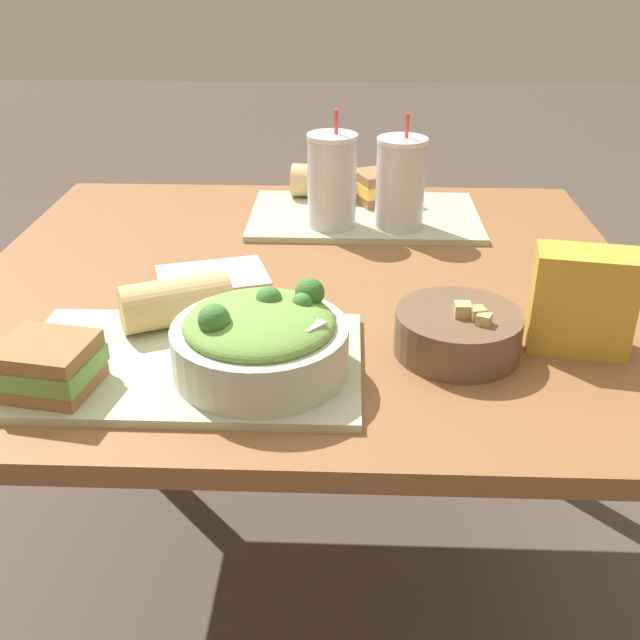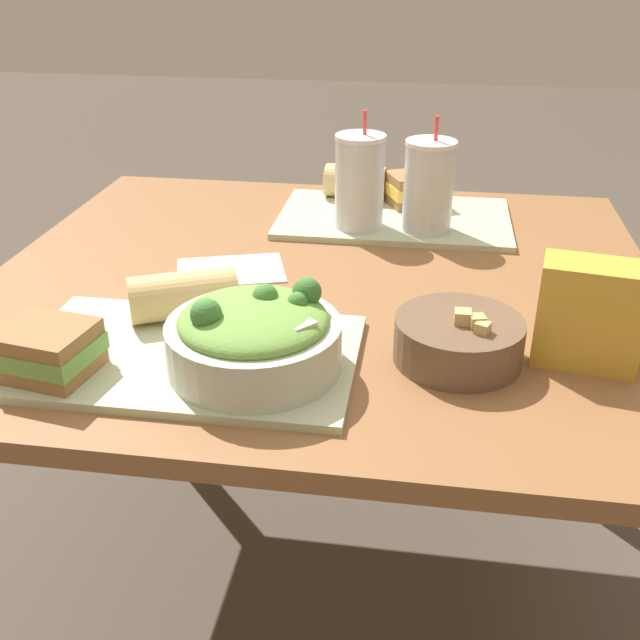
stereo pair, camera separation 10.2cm
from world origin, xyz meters
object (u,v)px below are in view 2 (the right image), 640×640
napkin_folded (230,271)px  baguette_far (357,182)px  salad_bowl (254,335)px  drink_cup_red (428,189)px  soup_bowl (459,339)px  drink_cup_dark (359,184)px  baguette_near (185,295)px  sandwich_near (48,350)px  chip_bag (590,314)px  sandwich_far (414,189)px

napkin_folded → baguette_far: bearing=66.4°
napkin_folded → salad_bowl: bearing=-69.6°
salad_bowl → drink_cup_red: bearing=69.3°
baguette_far → drink_cup_red: drink_cup_red is taller
soup_bowl → baguette_far: 0.67m
salad_bowl → baguette_far: (0.05, 0.72, -0.01)m
baguette_far → napkin_folded: baguette_far is taller
soup_bowl → drink_cup_dark: 0.50m
baguette_near → sandwich_near: bearing=120.2°
baguette_far → drink_cup_dark: 0.18m
baguette_near → drink_cup_dark: 0.47m
drink_cup_dark → drink_cup_red: 0.13m
soup_bowl → baguette_near: size_ratio=1.02×
chip_bag → baguette_far: bearing=130.8°
sandwich_near → drink_cup_dark: bearing=70.3°
sandwich_near → baguette_far: baguette_far is taller
baguette_far → chip_bag: chip_bag is taller
drink_cup_red → napkin_folded: drink_cup_red is taller
baguette_near → drink_cup_dark: drink_cup_dark is taller
salad_bowl → chip_bag: chip_bag is taller
soup_bowl → baguette_near: (-0.39, 0.05, 0.01)m
sandwich_far → chip_bag: (0.25, -0.59, 0.03)m
baguette_far → drink_cup_red: 0.23m
salad_bowl → drink_cup_dark: bearing=81.9°
baguette_near → napkin_folded: baguette_near is taller
sandwich_far → baguette_far: 0.12m
soup_bowl → napkin_folded: size_ratio=0.82×
sandwich_far → drink_cup_dark: 0.19m
napkin_folded → sandwich_near: bearing=-110.4°
salad_bowl → soup_bowl: size_ratio=1.31×
baguette_far → soup_bowl: bearing=-155.6°
baguette_near → chip_bag: 0.56m
soup_bowl → baguette_far: baguette_far is taller
salad_bowl → chip_bag: 0.44m
salad_bowl → sandwich_near: (-0.26, -0.05, -0.01)m
drink_cup_red → sandwich_far: bearing=101.2°
sandwich_far → chip_bag: chip_bag is taller
baguette_near → drink_cup_red: drink_cup_red is taller
napkin_folded → chip_bag: bearing=-22.0°
salad_bowl → drink_cup_red: (0.21, 0.54, 0.03)m
soup_bowl → sandwich_near: bearing=-165.9°
salad_bowl → napkin_folded: salad_bowl is taller
soup_bowl → baguette_near: baguette_near is taller
drink_cup_dark → baguette_far: bearing=97.5°
drink_cup_dark → soup_bowl: bearing=-68.5°
sandwich_far → napkin_folded: size_ratio=0.64×
chip_bag → salad_bowl: bearing=-157.3°
baguette_far → drink_cup_dark: bearing=-166.0°
baguette_near → drink_cup_dark: (0.21, 0.42, 0.05)m
sandwich_near → chip_bag: size_ratio=0.91×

